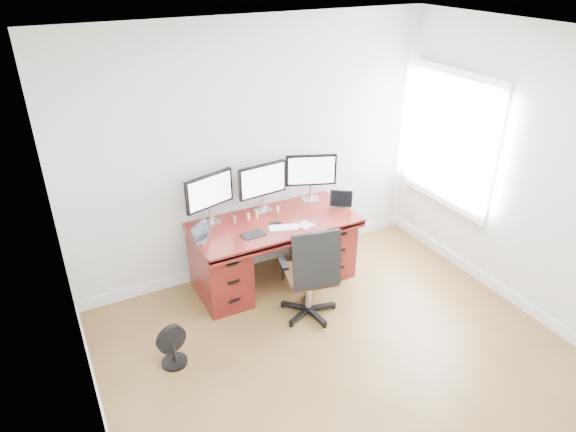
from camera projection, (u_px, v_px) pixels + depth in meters
name	position (u px, v px, depth m)	size (l,w,h in m)	color
ground	(373.00, 395.00, 4.18)	(4.50, 4.50, 0.00)	brown
back_wall	(255.00, 152.00, 5.32)	(4.00, 0.10, 2.70)	silver
right_wall	(566.00, 191.00, 4.45)	(0.10, 4.50, 2.70)	silver
desk	(274.00, 249.00, 5.43)	(1.70, 0.80, 0.75)	#5C1512
office_chair	(310.00, 288.00, 4.93)	(0.64, 0.64, 1.02)	black
floor_fan	(173.00, 347.00, 4.41)	(0.27, 0.23, 0.39)	black
monitor_left	(209.00, 193.00, 5.06)	(0.54, 0.19, 0.53)	silver
monitor_center	(263.00, 182.00, 5.30)	(0.55, 0.16, 0.53)	silver
monitor_right	(311.00, 172.00, 5.54)	(0.53, 0.23, 0.53)	silver
tablet_left	(201.00, 234.00, 4.84)	(0.23, 0.20, 0.19)	silver
tablet_right	(342.00, 200.00, 5.49)	(0.23, 0.20, 0.19)	silver
keyboard	(284.00, 228.00, 5.11)	(0.29, 0.13, 0.01)	white
trackpad	(305.00, 225.00, 5.16)	(0.14, 0.14, 0.01)	#BABCC1
drawing_tablet	(253.00, 235.00, 4.99)	(0.22, 0.14, 0.01)	black
phone	(275.00, 224.00, 5.19)	(0.12, 0.06, 0.01)	black
figurine_brown	(234.00, 219.00, 5.19)	(0.03, 0.03, 0.08)	olive
figurine_pink	(249.00, 216.00, 5.25)	(0.03, 0.03, 0.08)	pink
figurine_orange	(257.00, 214.00, 5.29)	(0.03, 0.03, 0.08)	#F6BB5C
figurine_yellow	(278.00, 209.00, 5.39)	(0.03, 0.03, 0.08)	#CACC58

